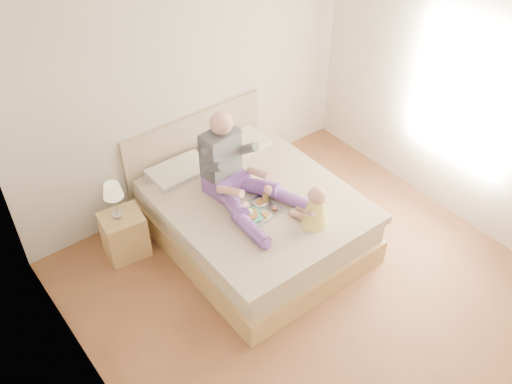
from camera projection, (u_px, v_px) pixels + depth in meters
room at (339, 169)px, 4.45m from camera, size 4.02×4.22×2.71m
bed at (249, 213)px, 5.83m from camera, size 1.70×2.18×1.00m
nightstand at (125, 235)px, 5.69m from camera, size 0.44×0.40×0.49m
lamp at (113, 192)px, 5.34m from camera, size 0.19×0.19×0.40m
adult at (235, 174)px, 5.43m from camera, size 0.76×1.13×0.90m
tray at (256, 210)px, 5.38m from camera, size 0.45×0.37×0.12m
baby at (315, 209)px, 5.18m from camera, size 0.29×0.38×0.42m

